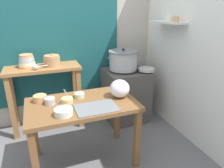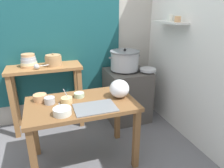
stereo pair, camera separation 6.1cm
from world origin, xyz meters
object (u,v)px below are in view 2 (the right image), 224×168
prep_bowl_2 (40,97)px  prep_bowl_4 (50,100)px  back_shelf_table (46,82)px  stove_block (127,95)px  bowl_stack_enamel (29,61)px  wide_pan (148,70)px  plastic_bag (119,89)px  prep_table (82,112)px  serving_tray (95,108)px  prep_bowl_0 (79,95)px  steamer_pot (125,60)px  clay_pot (53,60)px  prep_bowl_3 (62,111)px  prep_bowl_1 (67,100)px  ladle (37,66)px

prep_bowl_2 → prep_bowl_4: (0.09, -0.10, -0.00)m
back_shelf_table → stove_block: 1.19m
bowl_stack_enamel → wide_pan: bearing=-11.7°
prep_bowl_4 → plastic_bag: bearing=-6.2°
prep_table → serving_tray: size_ratio=2.75×
prep_bowl_2 → bowl_stack_enamel: bearing=98.1°
prep_table → prep_bowl_2: size_ratio=8.12×
wide_pan → prep_bowl_0: 1.16m
prep_table → wide_pan: bearing=28.6°
steamer_pot → clay_pot: 0.99m
steamer_pot → serving_tray: size_ratio=1.17×
wide_pan → steamer_pot: bearing=148.1°
plastic_bag → prep_bowl_3: 0.66m
serving_tray → stove_block: bearing=51.6°
wide_pan → prep_bowl_1: (-1.22, -0.55, -0.05)m
bowl_stack_enamel → prep_bowl_1: bowl_stack_enamel is taller
ladle → serving_tray: (0.50, -0.93, -0.21)m
bowl_stack_enamel → prep_bowl_3: bowl_stack_enamel is taller
back_shelf_table → wide_pan: (1.39, -0.29, 0.12)m
bowl_stack_enamel → prep_bowl_0: (0.50, -0.77, -0.23)m
wide_pan → prep_bowl_0: bearing=-157.3°
ladle → wide_pan: ladle is taller
bowl_stack_enamel → plastic_bag: bowl_stack_enamel is taller
plastic_bag → stove_block: bearing=61.1°
stove_block → prep_bowl_0: 1.08m
back_shelf_table → prep_bowl_2: (-0.08, -0.70, 0.08)m
stove_block → prep_bowl_4: (-1.13, -0.67, 0.37)m
serving_tray → bowl_stack_enamel: bearing=119.0°
prep_table → prep_bowl_2: 0.46m
stove_block → ladle: (-1.22, 0.01, 0.55)m
serving_tray → prep_bowl_2: (-0.49, 0.35, 0.03)m
steamer_pot → prep_bowl_0: size_ratio=4.30×
prep_bowl_0 → bowl_stack_enamel: bearing=123.0°
ladle → prep_table: bearing=-62.5°
prep_table → prep_bowl_4: prep_bowl_4 is taller
ladle → back_shelf_table: bearing=55.7°
back_shelf_table → prep_bowl_3: back_shelf_table is taller
bowl_stack_enamel → prep_bowl_1: bearing=-67.9°
clay_pot → prep_bowl_1: 0.87m
back_shelf_table → clay_pot: clay_pot is taller
plastic_bag → prep_bowl_3: bearing=-162.7°
prep_bowl_2 → prep_bowl_3: prep_bowl_3 is taller
steamer_pot → ladle: steamer_pot is taller
stove_block → prep_bowl_0: bearing=-143.6°
stove_block → ladle: bearing=179.3°
serving_tray → prep_bowl_4: (-0.41, 0.25, 0.03)m
prep_table → back_shelf_table: size_ratio=1.15×
back_shelf_table → prep_bowl_1: back_shelf_table is taller
prep_bowl_1 → prep_bowl_4: size_ratio=1.57×
clay_pot → ladle: size_ratio=0.78×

